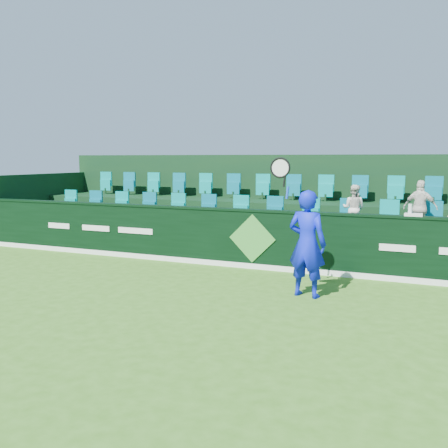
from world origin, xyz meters
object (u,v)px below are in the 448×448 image
at_px(tennis_player, 307,243).
at_px(drinks_bottle, 410,210).
at_px(spectator_middle, 420,208).
at_px(towel, 413,215).
at_px(spectator_left, 354,208).

height_order(tennis_player, drinks_bottle, tennis_player).
height_order(spectator_middle, towel, spectator_middle).
relative_size(tennis_player, spectator_middle, 2.07).
distance_m(tennis_player, spectator_left, 3.02).
bearing_deg(spectator_middle, spectator_left, 8.10).
height_order(spectator_left, towel, spectator_left).
height_order(tennis_player, spectator_left, tennis_player).
bearing_deg(tennis_player, spectator_middle, 58.79).
distance_m(spectator_left, towel, 1.74).
bearing_deg(spectator_left, towel, 149.22).
distance_m(spectator_left, spectator_middle, 1.43).
relative_size(towel, drinks_bottle, 1.41).
bearing_deg(spectator_middle, tennis_player, 66.90).
bearing_deg(drinks_bottle, spectator_left, 138.52).
bearing_deg(towel, spectator_left, 140.02).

